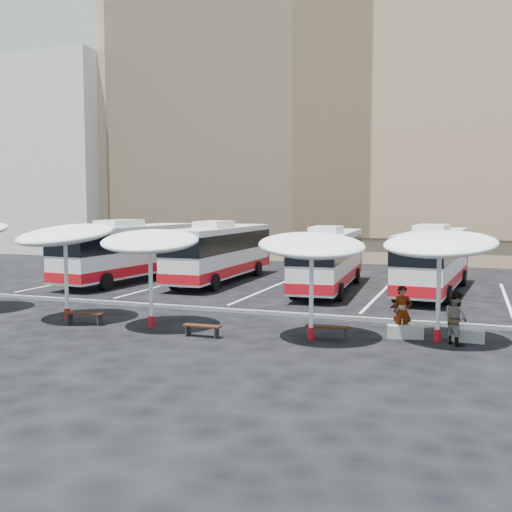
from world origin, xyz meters
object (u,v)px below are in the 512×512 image
(conc_bench_1, at_px, (467,336))
(wood_bench_2, at_px, (202,328))
(passenger_0, at_px, (402,311))
(bus_1, at_px, (221,251))
(sunshade_4, at_px, (440,244))
(sunshade_1, at_px, (65,235))
(wood_bench_3, at_px, (328,329))
(passenger_1, at_px, (457,318))
(sunshade_3, at_px, (312,246))
(wood_bench_1, at_px, (85,315))
(bus_2, at_px, (329,257))
(bus_0, at_px, (130,250))
(bus_3, at_px, (434,258))
(conc_bench_0, at_px, (405,332))
(sunshade_2, at_px, (150,242))

(conc_bench_1, bearing_deg, wood_bench_2, -165.14)
(conc_bench_1, relative_size, passenger_0, 0.63)
(bus_1, bearing_deg, sunshade_4, -43.36)
(sunshade_1, height_order, conc_bench_1, sunshade_1)
(wood_bench_3, relative_size, passenger_1, 0.86)
(sunshade_3, bearing_deg, conc_bench_1, 15.78)
(sunshade_4, distance_m, wood_bench_3, 4.66)
(bus_1, height_order, wood_bench_1, bus_1)
(wood_bench_2, bearing_deg, bus_2, 82.81)
(bus_0, height_order, bus_1, bus_0)
(bus_3, height_order, wood_bench_3, bus_3)
(bus_3, xyz_separation_m, wood_bench_2, (-6.92, -13.43, -1.50))
(sunshade_4, relative_size, wood_bench_3, 2.95)
(bus_1, height_order, sunshade_1, sunshade_1)
(wood_bench_1, distance_m, wood_bench_2, 5.13)
(wood_bench_1, height_order, wood_bench_2, wood_bench_1)
(bus_2, bearing_deg, sunshade_3, -83.39)
(wood_bench_1, height_order, passenger_0, passenger_0)
(sunshade_3, height_order, wood_bench_2, sunshade_3)
(bus_2, bearing_deg, conc_bench_1, -59.05)
(bus_0, relative_size, sunshade_1, 2.51)
(bus_0, relative_size, bus_3, 1.03)
(sunshade_4, xyz_separation_m, conc_bench_0, (-1.07, 0.20, -3.04))
(sunshade_2, height_order, passenger_1, sunshade_2)
(bus_3, relative_size, wood_bench_2, 8.39)
(passenger_1, bearing_deg, wood_bench_1, 55.72)
(conc_bench_1, bearing_deg, bus_3, 98.74)
(sunshade_2, bearing_deg, passenger_0, 9.43)
(bus_2, bearing_deg, conc_bench_0, -67.58)
(sunshade_1, height_order, wood_bench_2, sunshade_1)
(wood_bench_3, bearing_deg, sunshade_4, 13.06)
(sunshade_3, xyz_separation_m, passenger_0, (2.87, 1.46, -2.30))
(sunshade_4, xyz_separation_m, wood_bench_3, (-3.54, -0.82, -2.91))
(sunshade_1, bearing_deg, passenger_1, 2.89)
(bus_3, relative_size, conc_bench_0, 9.54)
(sunshade_2, bearing_deg, sunshade_3, 0.30)
(bus_3, height_order, conc_bench_0, bus_3)
(wood_bench_2, relative_size, passenger_0, 0.76)
(passenger_1, bearing_deg, conc_bench_1, -73.13)
(bus_2, xyz_separation_m, wood_bench_3, (2.58, -11.49, -1.40))
(wood_bench_3, relative_size, conc_bench_0, 1.25)
(bus_3, bearing_deg, wood_bench_2, -112.49)
(bus_2, xyz_separation_m, conc_bench_0, (5.05, -10.47, -1.53))
(bus_3, bearing_deg, wood_bench_3, -97.83)
(passenger_0, bearing_deg, wood_bench_2, -174.12)
(wood_bench_1, height_order, passenger_1, passenger_1)
(sunshade_4, distance_m, wood_bench_2, 8.48)
(bus_1, bearing_deg, bus_3, -2.65)
(sunshade_1, relative_size, conc_bench_0, 3.92)
(sunshade_2, distance_m, wood_bench_3, 7.24)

